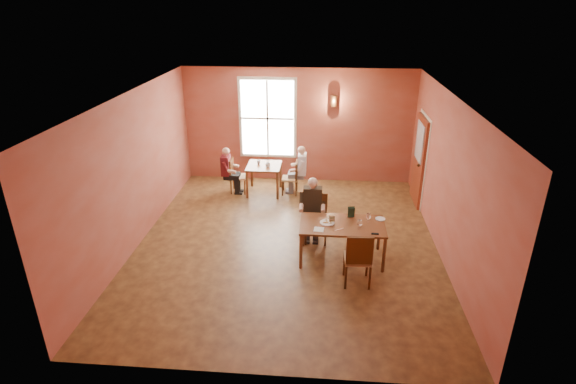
# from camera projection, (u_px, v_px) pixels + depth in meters

# --- Properties ---
(ground) EXTENTS (6.00, 7.00, 0.01)m
(ground) POSITION_uv_depth(u_px,v_px,m) (287.00, 243.00, 9.18)
(ground) COLOR brown
(ground) RESTS_ON ground
(wall_back) EXTENTS (6.00, 0.04, 3.00)m
(wall_back) POSITION_uv_depth(u_px,v_px,m) (298.00, 126.00, 11.77)
(wall_back) COLOR brown
(wall_back) RESTS_ON ground
(wall_front) EXTENTS (6.00, 0.04, 3.00)m
(wall_front) POSITION_uv_depth(u_px,v_px,m) (263.00, 281.00, 5.38)
(wall_front) COLOR brown
(wall_front) RESTS_ON ground
(wall_left) EXTENTS (0.04, 7.00, 3.00)m
(wall_left) POSITION_uv_depth(u_px,v_px,m) (135.00, 170.00, 8.80)
(wall_left) COLOR brown
(wall_left) RESTS_ON ground
(wall_right) EXTENTS (0.04, 7.00, 3.00)m
(wall_right) POSITION_uv_depth(u_px,v_px,m) (448.00, 179.00, 8.35)
(wall_right) COLOR brown
(wall_right) RESTS_ON ground
(ceiling) EXTENTS (6.00, 7.00, 0.04)m
(ceiling) POSITION_uv_depth(u_px,v_px,m) (287.00, 96.00, 7.97)
(ceiling) COLOR white
(ceiling) RESTS_ON wall_back
(window) EXTENTS (1.36, 0.10, 1.96)m
(window) POSITION_uv_depth(u_px,v_px,m) (268.00, 118.00, 11.70)
(window) COLOR white
(window) RESTS_ON wall_back
(door) EXTENTS (0.12, 1.04, 2.10)m
(door) POSITION_uv_depth(u_px,v_px,m) (419.00, 161.00, 10.64)
(door) COLOR maroon
(door) RESTS_ON ground
(wall_sconce) EXTENTS (0.16, 0.16, 0.28)m
(wall_sconce) POSITION_uv_depth(u_px,v_px,m) (334.00, 101.00, 11.33)
(wall_sconce) COLOR brown
(wall_sconce) RESTS_ON wall_back
(main_table) EXTENTS (1.58, 0.89, 0.74)m
(main_table) POSITION_uv_depth(u_px,v_px,m) (342.00, 241.00, 8.49)
(main_table) COLOR brown
(main_table) RESTS_ON ground
(chair_diner_main) EXTENTS (0.44, 0.44, 0.99)m
(chair_diner_main) POSITION_uv_depth(u_px,v_px,m) (316.00, 219.00, 9.08)
(chair_diner_main) COLOR brown
(chair_diner_main) RESTS_ON ground
(diner_main) EXTENTS (0.50, 0.50, 1.25)m
(diner_main) POSITION_uv_depth(u_px,v_px,m) (316.00, 214.00, 9.00)
(diner_main) COLOR black
(diner_main) RESTS_ON ground
(chair_empty) EXTENTS (0.46, 0.46, 1.01)m
(chair_empty) POSITION_uv_depth(u_px,v_px,m) (358.00, 257.00, 7.72)
(chair_empty) COLOR #472D14
(chair_empty) RESTS_ON ground
(plate_food) EXTENTS (0.34, 0.34, 0.04)m
(plate_food) POSITION_uv_depth(u_px,v_px,m) (327.00, 222.00, 8.37)
(plate_food) COLOR white
(plate_food) RESTS_ON main_table
(sandwich) EXTENTS (0.11, 0.11, 0.12)m
(sandwich) POSITION_uv_depth(u_px,v_px,m) (332.00, 219.00, 8.41)
(sandwich) COLOR tan
(sandwich) RESTS_ON main_table
(goblet_a) EXTENTS (0.07, 0.07, 0.18)m
(goblet_a) POSITION_uv_depth(u_px,v_px,m) (368.00, 217.00, 8.39)
(goblet_a) COLOR white
(goblet_a) RESTS_ON main_table
(goblet_c) EXTENTS (0.10, 0.10, 0.19)m
(goblet_c) POSITION_uv_depth(u_px,v_px,m) (360.00, 224.00, 8.14)
(goblet_c) COLOR white
(goblet_c) RESTS_ON main_table
(menu_stand) EXTENTS (0.14, 0.08, 0.21)m
(menu_stand) POSITION_uv_depth(u_px,v_px,m) (351.00, 212.00, 8.56)
(menu_stand) COLOR black
(menu_stand) RESTS_ON main_table
(knife) EXTENTS (0.19, 0.12, 0.00)m
(knife) POSITION_uv_depth(u_px,v_px,m) (339.00, 230.00, 8.15)
(knife) COLOR silver
(knife) RESTS_ON main_table
(napkin) EXTENTS (0.20, 0.20, 0.01)m
(napkin) POSITION_uv_depth(u_px,v_px,m) (319.00, 229.00, 8.15)
(napkin) COLOR silver
(napkin) RESTS_ON main_table
(side_plate) EXTENTS (0.22, 0.22, 0.01)m
(side_plate) POSITION_uv_depth(u_px,v_px,m) (380.00, 219.00, 8.52)
(side_plate) COLOR white
(side_plate) RESTS_ON main_table
(sunglasses) EXTENTS (0.13, 0.04, 0.02)m
(sunglasses) POSITION_uv_depth(u_px,v_px,m) (375.00, 234.00, 7.99)
(sunglasses) COLOR black
(sunglasses) RESTS_ON main_table
(second_table) EXTENTS (0.84, 0.84, 0.74)m
(second_table) POSITION_uv_depth(u_px,v_px,m) (264.00, 179.00, 11.39)
(second_table) COLOR brown
(second_table) RESTS_ON ground
(chair_diner_white) EXTENTS (0.38, 0.38, 0.86)m
(chair_diner_white) POSITION_uv_depth(u_px,v_px,m) (290.00, 178.00, 11.31)
(chair_diner_white) COLOR #422113
(chair_diner_white) RESTS_ON ground
(diner_white) EXTENTS (0.48, 0.48, 1.20)m
(diner_white) POSITION_uv_depth(u_px,v_px,m) (291.00, 171.00, 11.24)
(diner_white) COLOR silver
(diner_white) RESTS_ON ground
(chair_diner_maroon) EXTENTS (0.39, 0.39, 0.88)m
(chair_diner_maroon) POSITION_uv_depth(u_px,v_px,m) (239.00, 176.00, 11.41)
(chair_diner_maroon) COLOR brown
(chair_diner_maroon) RESTS_ON ground
(diner_maroon) EXTENTS (0.47, 0.47, 1.16)m
(diner_maroon) POSITION_uv_depth(u_px,v_px,m) (237.00, 170.00, 11.35)
(diner_maroon) COLOR #5D1313
(diner_maroon) RESTS_ON ground
(cup_a) EXTENTS (0.15, 0.15, 0.10)m
(cup_a) POSITION_uv_depth(u_px,v_px,m) (268.00, 165.00, 11.13)
(cup_a) COLOR silver
(cup_a) RESTS_ON second_table
(cup_b) EXTENTS (0.11, 0.11, 0.09)m
(cup_b) POSITION_uv_depth(u_px,v_px,m) (259.00, 162.00, 11.32)
(cup_b) COLOR silver
(cup_b) RESTS_ON second_table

